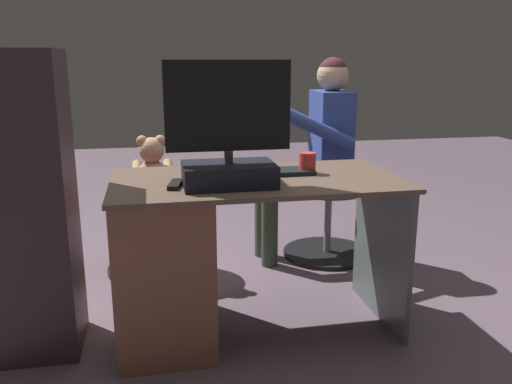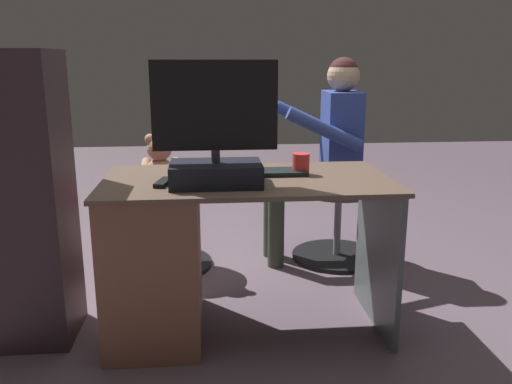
{
  "view_description": "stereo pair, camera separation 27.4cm",
  "coord_description": "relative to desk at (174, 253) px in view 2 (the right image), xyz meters",
  "views": [
    {
      "loc": [
        0.44,
        2.59,
        1.22
      ],
      "look_at": [
        -0.07,
        -0.02,
        0.55
      ],
      "focal_mm": 37.33,
      "sensor_mm": 36.0,
      "label": 1
    },
    {
      "loc": [
        0.17,
        2.63,
        1.22
      ],
      "look_at": [
        -0.07,
        -0.02,
        0.55
      ],
      "focal_mm": 37.33,
      "sensor_mm": 36.0,
      "label": 2
    }
  ],
  "objects": [
    {
      "name": "office_chair_teddy",
      "position": [
        0.12,
        -0.79,
        -0.12
      ],
      "size": [
        0.57,
        0.57,
        0.48
      ],
      "color": "black",
      "rests_on": "ground_plane"
    },
    {
      "name": "person",
      "position": [
        -0.86,
        -0.83,
        0.34
      ],
      "size": [
        0.56,
        0.49,
        1.23
      ],
      "color": "#334898",
      "rests_on": "ground_plane"
    },
    {
      "name": "cup",
      "position": [
        -0.58,
        -0.05,
        0.38
      ],
      "size": [
        0.08,
        0.08,
        0.09
      ],
      "primitive_type": "cylinder",
      "color": "red",
      "rests_on": "desk"
    },
    {
      "name": "monitor",
      "position": [
        -0.19,
        0.11,
        0.48
      ],
      "size": [
        0.51,
        0.25,
        0.5
      ],
      "color": "black",
      "rests_on": "desk"
    },
    {
      "name": "ground_plane",
      "position": [
        -0.33,
        -0.37,
        -0.38
      ],
      "size": [
        10.0,
        10.0,
        0.0
      ],
      "primitive_type": "plane",
      "color": "#614F5B"
    },
    {
      "name": "keyboard",
      "position": [
        -0.39,
        -0.06,
        0.35
      ],
      "size": [
        0.42,
        0.14,
        0.02
      ],
      "primitive_type": "cube",
      "color": "black",
      "rests_on": "desk"
    },
    {
      "name": "equipment_rack",
      "position": [
        0.67,
        -0.01,
        0.25
      ],
      "size": [
        0.44,
        0.36,
        1.26
      ],
      "primitive_type": "cube",
      "color": "#34262B",
      "rests_on": "ground_plane"
    },
    {
      "name": "visitor_chair",
      "position": [
        -0.95,
        -0.83,
        -0.1
      ],
      "size": [
        0.56,
        0.56,
        0.48
      ],
      "color": "black",
      "rests_on": "ground_plane"
    },
    {
      "name": "teddy_bear",
      "position": [
        0.12,
        -0.8,
        0.25
      ],
      "size": [
        0.23,
        0.23,
        0.33
      ],
      "color": "tan",
      "rests_on": "office_chair_teddy"
    },
    {
      "name": "tv_remote",
      "position": [
        0.03,
        0.09,
        0.35
      ],
      "size": [
        0.07,
        0.16,
        0.02
      ],
      "primitive_type": "cube",
      "rotation": [
        0.0,
        0.0,
        -0.2
      ],
      "color": "black",
      "rests_on": "desk"
    },
    {
      "name": "computer_mouse",
      "position": [
        -0.09,
        -0.05,
        0.35
      ],
      "size": [
        0.06,
        0.1,
        0.04
      ],
      "primitive_type": "ellipsoid",
      "color": "#291F27",
      "rests_on": "desk"
    },
    {
      "name": "desk",
      "position": [
        0.0,
        0.0,
        0.0
      ],
      "size": [
        1.25,
        0.68,
        0.71
      ],
      "color": "brown",
      "rests_on": "ground_plane"
    }
  ]
}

